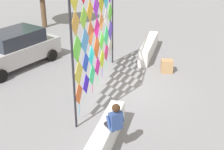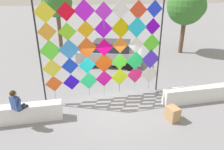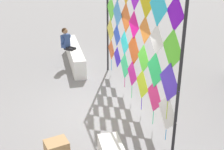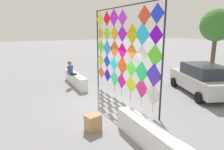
# 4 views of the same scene
# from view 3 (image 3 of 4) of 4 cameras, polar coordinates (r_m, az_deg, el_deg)

# --- Properties ---
(ground) EXTENTS (120.00, 120.00, 0.00)m
(ground) POSITION_cam_3_polar(r_m,az_deg,el_deg) (9.17, -1.80, -6.59)
(ground) COLOR gray
(plaza_ledge_left) EXTENTS (3.50, 0.46, 0.73)m
(plaza_ledge_left) POSITION_cam_3_polar(r_m,az_deg,el_deg) (12.56, -7.12, 3.77)
(plaza_ledge_left) COLOR white
(plaza_ledge_left) RESTS_ON ground
(kite_display_rack) EXTENTS (5.61, 0.39, 4.62)m
(kite_display_rack) POSITION_cam_3_polar(r_m,az_deg,el_deg) (8.59, 4.35, 10.10)
(kite_display_rack) COLOR #232328
(kite_display_rack) RESTS_ON ground
(seated_vendor) EXTENTS (0.74, 0.75, 1.58)m
(seated_vendor) POSITION_cam_3_polar(r_m,az_deg,el_deg) (12.15, -8.36, 5.84)
(seated_vendor) COLOR black
(seated_vendor) RESTS_ON ground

